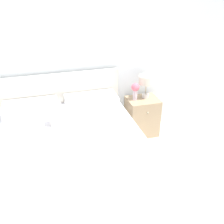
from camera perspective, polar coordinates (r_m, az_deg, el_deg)
The scene contains 6 objects.
ground_plane at distance 4.08m, azimuth -10.41°, elevation -5.41°, with size 12.00×12.00×0.00m, color silver.
wall_back at distance 3.62m, azimuth -12.32°, elevation 12.72°, with size 8.00×0.06×2.60m.
bed at distance 3.06m, azimuth -8.54°, elevation -10.54°, with size 1.69×2.19×1.02m.
nightstand at distance 4.00m, azimuth 6.53°, elevation -0.96°, with size 0.45×0.40×0.58m.
table_lamp at distance 3.84m, azimuth 7.47°, elevation 6.66°, with size 0.22×0.22×0.34m.
flower_vase at distance 3.77m, azimuth 5.11°, elevation 4.91°, with size 0.12×0.12×0.26m.
Camera 1 is at (-0.24, -3.43, 2.20)m, focal length 42.00 mm.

